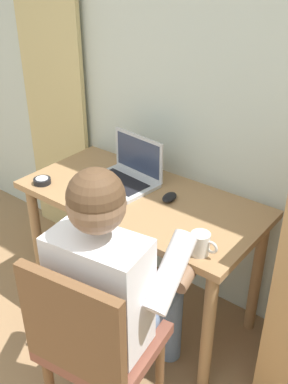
{
  "coord_description": "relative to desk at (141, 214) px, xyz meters",
  "views": [
    {
      "loc": [
        0.95,
        0.35,
        1.82
      ],
      "look_at": [
        -0.13,
        1.73,
        0.83
      ],
      "focal_mm": 41.17,
      "sensor_mm": 36.0,
      "label": 1
    }
  ],
  "objects": [
    {
      "name": "wall_back",
      "position": [
        0.23,
        0.37,
        0.63
      ],
      "size": [
        4.8,
        0.05,
        2.5
      ],
      "primitive_type": "cube",
      "color": "silver",
      "rests_on": "ground_plane"
    },
    {
      "name": "curtain_panel",
      "position": [
        -0.93,
        0.3,
        0.53
      ],
      "size": [
        0.53,
        0.03,
        2.3
      ],
      "primitive_type": "cube",
      "color": "#CCB77A",
      "rests_on": "ground_plane"
    },
    {
      "name": "desk",
      "position": [
        0.0,
        0.0,
        0.0
      ],
      "size": [
        1.24,
        0.6,
        0.73
      ],
      "color": "#9E754C",
      "rests_on": "ground_plane"
    },
    {
      "name": "chair",
      "position": [
        0.31,
        -0.68,
        -0.12
      ],
      "size": [
        0.47,
        0.46,
        0.89
      ],
      "color": "brown",
      "rests_on": "ground_plane"
    },
    {
      "name": "person_seated",
      "position": [
        0.28,
        -0.5,
        0.06
      ],
      "size": [
        0.58,
        0.62,
        1.21
      ],
      "color": "#6B84AD",
      "rests_on": "ground_plane"
    },
    {
      "name": "laptop",
      "position": [
        -0.15,
        0.07,
        0.16
      ],
      "size": [
        0.37,
        0.29,
        0.24
      ],
      "color": "#B7BABF",
      "rests_on": "desk"
    },
    {
      "name": "computer_mouse",
      "position": [
        0.14,
        0.05,
        0.13
      ],
      "size": [
        0.07,
        0.11,
        0.03
      ],
      "primitive_type": "ellipsoid",
      "rotation": [
        0.0,
        0.0,
        0.14
      ],
      "color": "black",
      "rests_on": "desk"
    },
    {
      "name": "desk_clock",
      "position": [
        -0.48,
        -0.21,
        0.13
      ],
      "size": [
        0.09,
        0.09,
        0.03
      ],
      "color": "black",
      "rests_on": "desk"
    },
    {
      "name": "coffee_mug",
      "position": [
        0.48,
        -0.22,
        0.16
      ],
      "size": [
        0.12,
        0.08,
        0.09
      ],
      "color": "silver",
      "rests_on": "desk"
    }
  ]
}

